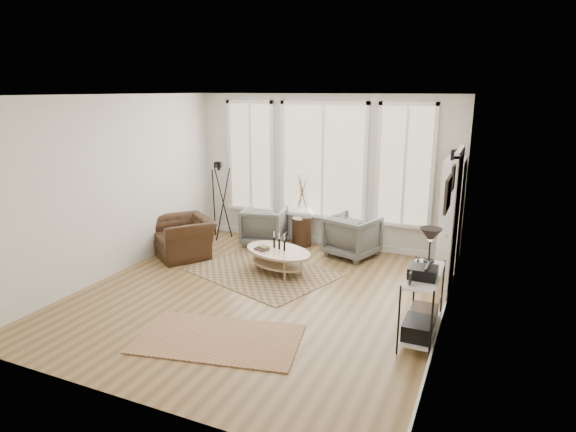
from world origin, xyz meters
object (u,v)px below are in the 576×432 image
at_px(bookcase, 451,215).
at_px(armchair_right, 352,236).
at_px(side_table, 302,208).
at_px(coffee_table, 278,255).
at_px(accent_chair, 184,237).
at_px(armchair_left, 264,226).
at_px(low_shelf, 422,298).

xyz_separation_m(bookcase, armchair_right, (-1.67, 0.03, -0.57)).
distance_m(armchair_right, side_table, 1.16).
bearing_deg(coffee_table, armchair_right, 55.24).
bearing_deg(bookcase, accent_chair, -165.34).
xyz_separation_m(coffee_table, side_table, (-0.17, 1.50, 0.44)).
relative_size(coffee_table, accent_chair, 1.34).
height_order(armchair_left, side_table, side_table).
relative_size(low_shelf, coffee_table, 0.90).
height_order(low_shelf, armchair_left, low_shelf).
relative_size(side_table, accent_chair, 1.45).
distance_m(armchair_left, accent_chair, 1.60).
xyz_separation_m(low_shelf, coffee_table, (-2.52, 1.25, -0.20)).
xyz_separation_m(low_shelf, armchair_right, (-1.62, 2.55, -0.13)).
distance_m(coffee_table, accent_chair, 1.94).
relative_size(armchair_right, side_table, 0.54).
bearing_deg(side_table, armchair_right, -10.29).
distance_m(low_shelf, accent_chair, 4.66).
xyz_separation_m(side_table, accent_chair, (-1.77, -1.41, -0.40)).
bearing_deg(accent_chair, coffee_table, 33.23).
xyz_separation_m(armchair_left, armchair_right, (1.79, 0.00, 0.01)).
relative_size(armchair_left, armchair_right, 0.97).
bearing_deg(side_table, accent_chair, -141.47).
height_order(coffee_table, side_table, side_table).
distance_m(bookcase, armchair_left, 3.52).
bearing_deg(side_table, low_shelf, -45.53).
bearing_deg(accent_chair, bookcase, 50.60).
relative_size(coffee_table, side_table, 0.93).
bearing_deg(side_table, armchair_left, -164.60).
height_order(bookcase, armchair_left, bookcase).
distance_m(bookcase, side_table, 2.77).
bearing_deg(side_table, bookcase, -4.67).
xyz_separation_m(armchair_right, side_table, (-1.08, 0.20, 0.37)).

